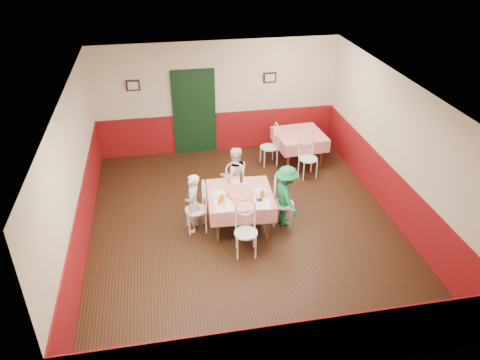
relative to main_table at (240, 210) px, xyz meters
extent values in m
plane|color=black|center=(0.08, 0.00, -0.38)|extent=(7.00, 7.00, 0.00)
plane|color=white|center=(0.08, 0.00, 2.42)|extent=(7.00, 7.00, 0.00)
cube|color=beige|center=(0.08, 3.50, 1.02)|extent=(6.00, 0.10, 2.80)
cube|color=beige|center=(0.08, -3.50, 1.02)|extent=(6.00, 0.10, 2.80)
cube|color=beige|center=(-2.92, 0.00, 1.02)|extent=(0.10, 7.00, 2.80)
cube|color=beige|center=(3.08, 0.00, 1.02)|extent=(0.10, 7.00, 2.80)
cube|color=maroon|center=(0.08, 3.48, 0.12)|extent=(6.00, 0.03, 1.00)
cube|color=maroon|center=(0.08, -3.49, 0.12)|extent=(6.00, 0.03, 1.00)
cube|color=maroon|center=(-2.90, 0.00, 0.12)|extent=(0.03, 7.00, 1.00)
cube|color=maroon|center=(3.07, 0.00, 0.12)|extent=(0.03, 7.00, 1.00)
cube|color=black|center=(-0.52, 3.45, 0.68)|extent=(0.96, 0.06, 2.10)
cube|color=black|center=(-1.92, 3.45, 1.48)|extent=(0.32, 0.03, 0.26)
cube|color=black|center=(1.38, 3.45, 1.48)|extent=(0.32, 0.03, 0.26)
cube|color=white|center=(-1.82, 3.45, 1.12)|extent=(0.10, 0.03, 0.10)
cube|color=red|center=(0.00, 0.00, 0.00)|extent=(1.29, 1.29, 0.77)
cube|color=red|center=(1.91, 2.44, 0.00)|extent=(1.20, 1.20, 0.77)
cylinder|color=#B74723|center=(-0.01, -0.05, 0.40)|extent=(0.50, 0.50, 0.03)
cylinder|color=white|center=(-0.39, 0.05, 0.39)|extent=(0.26, 0.26, 0.01)
cylinder|color=white|center=(0.40, -0.01, 0.39)|extent=(0.26, 0.26, 0.01)
cylinder|color=white|center=(0.05, 0.40, 0.39)|extent=(0.26, 0.26, 0.01)
cylinder|color=#BF7219|center=(-0.39, -0.25, 0.46)|extent=(0.09, 0.09, 0.15)
cylinder|color=#BF7219|center=(0.38, -0.21, 0.46)|extent=(0.08, 0.08, 0.15)
cylinder|color=#BF7219|center=(-0.15, 0.42, 0.45)|extent=(0.07, 0.07, 0.12)
cylinder|color=#381C0A|center=(0.10, 0.38, 0.50)|extent=(0.07, 0.07, 0.23)
cylinder|color=silver|center=(-0.42, -0.41, 0.43)|extent=(0.04, 0.04, 0.09)
cylinder|color=silver|center=(-0.36, -0.41, 0.43)|extent=(0.04, 0.04, 0.09)
cylinder|color=#B23319|center=(-0.45, -0.32, 0.43)|extent=(0.04, 0.04, 0.09)
cube|color=white|center=(-0.37, -0.36, 0.39)|extent=(0.33, 0.42, 0.00)
cube|color=white|center=(0.34, -0.42, 0.39)|extent=(0.39, 0.46, 0.00)
cube|color=black|center=(0.31, -0.31, 0.40)|extent=(0.11, 0.10, 0.02)
imported|color=gray|center=(-0.90, 0.05, 0.23)|extent=(0.40, 0.50, 1.21)
imported|color=gray|center=(0.05, 0.90, 0.26)|extent=(0.66, 0.54, 1.27)
imported|color=gray|center=(0.90, -0.05, 0.25)|extent=(0.58, 0.87, 1.26)
camera|label=1|loc=(-1.37, -7.42, 5.05)|focal=35.00mm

